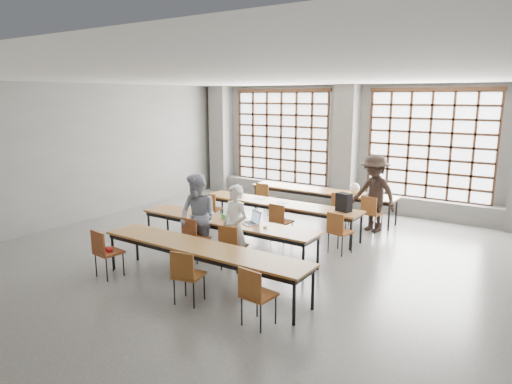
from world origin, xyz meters
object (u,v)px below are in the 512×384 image
chair_front_right (231,243)px  chair_near_mid (186,272)px  chair_near_left (105,249)px  mouse (265,227)px  desk_row_b (279,205)px  chair_front_left (194,235)px  desk_row_a (322,193)px  chair_mid_centre (280,219)px  chair_back_right (371,210)px  backpack (344,202)px  chair_mid_left (210,207)px  chair_mid_right (338,229)px  student_female (198,217)px  desk_row_c (226,223)px  laptop_front (252,220)px  plastic_bag (355,188)px  green_box (226,217)px  red_pouch (109,250)px  phone (230,222)px  chair_near_right (255,291)px  desk_row_d (202,250)px  laptop_back (373,193)px  student_back (374,193)px  chair_back_mid (340,206)px  chair_back_left (264,195)px  student_male (235,227)px

chair_front_right → chair_near_mid: 1.54m
chair_near_left → mouse: size_ratio=8.98×
desk_row_b → chair_front_left: size_ratio=4.55×
desk_row_a → chair_mid_centre: chair_mid_centre is taller
desk_row_a → chair_back_right: chair_back_right is taller
chair_front_left → backpack: backpack is taller
chair_mid_left → chair_mid_centre: bearing=-0.1°
chair_mid_right → student_female: bearing=-140.1°
chair_front_left → chair_near_left: size_ratio=1.00×
desk_row_b → chair_near_left: bearing=-105.5°
desk_row_c → chair_near_mid: size_ratio=4.55×
chair_mid_right → laptop_front: 1.79m
plastic_bag → chair_mid_centre: bearing=-105.8°
green_box → red_pouch: bearing=-114.8°
phone → chair_near_right: bearing=-46.1°
desk_row_d → laptop_back: size_ratio=10.27×
chair_near_left → phone: 2.39m
student_back → laptop_front: 3.45m
chair_front_left → mouse: chair_front_left is taller
chair_front_right → backpack: bearing=67.6°
desk_row_d → student_female: size_ratio=2.34×
chair_back_mid → chair_near_left: size_ratio=1.00×
student_female → backpack: bearing=59.5°
desk_row_d → chair_mid_centre: 2.84m
chair_near_left → plastic_bag: 6.40m
chair_near_left → chair_mid_centre: bearing=66.2°
backpack → plastic_bag: 1.91m
chair_back_left → mouse: chair_back_left is taller
chair_mid_left → mouse: 2.79m
chair_mid_right → chair_mid_left: bearing=180.0°
chair_front_right → chair_front_left: bearing=-180.0°
chair_near_right → chair_mid_left: bearing=136.5°
plastic_bag → phone: bearing=-104.5°
chair_mid_centre → chair_mid_left: bearing=179.9°
chair_back_mid → chair_near_mid: 5.31m
laptop_front → desk_row_b: bearing=105.0°
desk_row_a → laptop_front: size_ratio=8.64×
chair_near_left → student_male: (1.65, 1.65, 0.26)m
chair_near_left → laptop_front: laptop_front is taller
phone → chair_back_left: bearing=111.5°
chair_mid_left → desk_row_d: bearing=-52.8°
chair_near_mid → chair_back_right: bearing=79.2°
desk_row_a → phone: bearing=-91.7°
student_male → chair_front_left: bearing=-162.5°
chair_mid_left → chair_near_right: bearing=-43.5°
chair_back_mid → student_back: (0.79, 0.13, 0.39)m
green_box → chair_near_right: bearing=-45.3°
chair_near_mid → student_male: student_male is taller
mouse → plastic_bag: (0.25, 3.86, 0.12)m
desk_row_c → chair_near_right: size_ratio=4.55×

